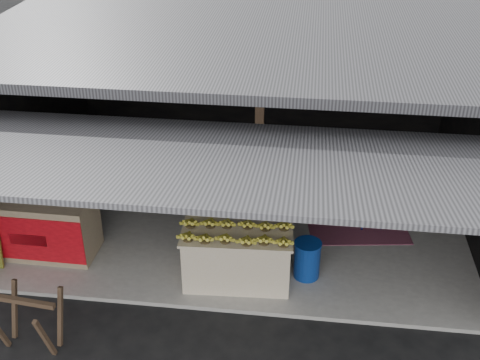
# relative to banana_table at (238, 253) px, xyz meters

# --- Properties ---
(ground) EXTENTS (80.00, 80.00, 0.00)m
(ground) POSITION_rel_banana_table_xyz_m (-0.15, -0.66, -0.46)
(ground) COLOR black
(ground) RESTS_ON ground
(concrete_slab) EXTENTS (7.00, 5.00, 0.06)m
(concrete_slab) POSITION_rel_banana_table_xyz_m (-0.15, 1.84, -0.43)
(concrete_slab) COLOR gray
(concrete_slab) RESTS_ON ground
(shophouse) EXTENTS (7.40, 7.29, 3.02)m
(shophouse) POSITION_rel_banana_table_xyz_m (-0.15, 2.15, 1.64)
(shophouse) COLOR black
(shophouse) RESTS_ON ground
(banana_table) EXTENTS (1.49, 0.97, 0.80)m
(banana_table) POSITION_rel_banana_table_xyz_m (0.00, 0.00, 0.00)
(banana_table) COLOR silver
(banana_table) RESTS_ON concrete_slab
(banana_pile) EXTENTS (1.37, 0.87, 0.16)m
(banana_pile) POSITION_rel_banana_table_xyz_m (-0.00, 0.00, 0.47)
(banana_pile) COLOR yellow
(banana_pile) RESTS_ON banana_table
(white_crate) EXTENTS (0.94, 0.65, 1.03)m
(white_crate) POSITION_rel_banana_table_xyz_m (-0.06, 1.00, 0.11)
(white_crate) COLOR white
(white_crate) RESTS_ON concrete_slab
(neighbor_stall) EXTENTS (1.58, 0.73, 1.62)m
(neighbor_stall) POSITION_rel_banana_table_xyz_m (-2.87, 0.25, 0.09)
(neighbor_stall) COLOR #998466
(neighbor_stall) RESTS_ON concrete_slab
(sawhorse) EXTENTS (0.75, 0.70, 0.73)m
(sawhorse) POSITION_rel_banana_table_xyz_m (-2.25, -1.52, -0.00)
(sawhorse) COLOR #4C3626
(sawhorse) RESTS_ON ground
(water_barrel) EXTENTS (0.35, 0.35, 0.52)m
(water_barrel) POSITION_rel_banana_table_xyz_m (0.93, 0.14, -0.14)
(water_barrel) COLOR navy
(water_barrel) RESTS_ON concrete_slab
(plastic_chair) EXTENTS (0.45, 0.45, 0.81)m
(plastic_chair) POSITION_rel_banana_table_xyz_m (1.84, 1.59, 0.07)
(plastic_chair) COLOR #0B0D3D
(plastic_chair) RESTS_ON concrete_slab
(magenta_rug) EXTENTS (1.62, 1.20, 0.01)m
(magenta_rug) POSITION_rel_banana_table_xyz_m (1.67, 1.43, -0.39)
(magenta_rug) COLOR maroon
(magenta_rug) RESTS_ON concrete_slab
(picture_frames) EXTENTS (1.62, 0.04, 0.46)m
(picture_frames) POSITION_rel_banana_table_xyz_m (-0.31, 4.23, 1.47)
(picture_frames) COLOR black
(picture_frames) RESTS_ON shophouse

